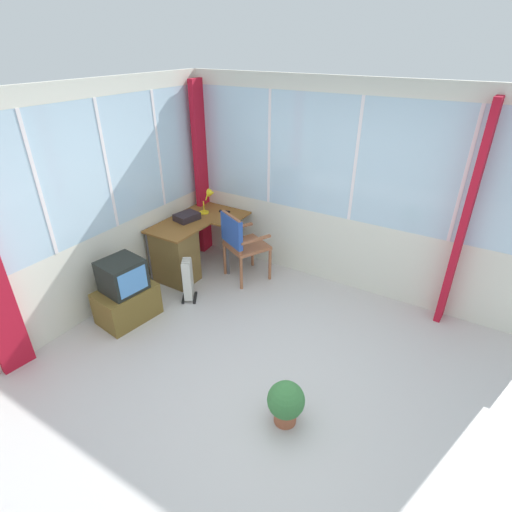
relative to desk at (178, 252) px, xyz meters
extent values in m
cube|color=beige|center=(-1.00, -1.92, -0.43)|extent=(4.98, 5.49, 0.06)
cube|color=silver|center=(-1.00, 0.36, 0.07)|extent=(3.98, 0.06, 0.93)
cube|color=silver|center=(-1.00, 0.36, 1.23)|extent=(3.90, 0.06, 1.41)
cube|color=silver|center=(-1.00, 0.36, 2.03)|extent=(3.98, 0.06, 0.18)
cube|color=white|center=(-1.40, 0.36, 1.23)|extent=(0.04, 0.07, 1.41)
cube|color=white|center=(-0.60, 0.36, 1.23)|extent=(0.04, 0.07, 1.41)
cube|color=white|center=(0.20, 0.36, 1.23)|extent=(0.04, 0.07, 1.41)
cube|color=silver|center=(1.02, -1.92, 0.07)|extent=(0.06, 4.49, 0.93)
cube|color=silver|center=(1.02, -1.92, 1.23)|extent=(0.06, 4.40, 1.41)
cube|color=silver|center=(1.02, -1.92, 2.03)|extent=(0.06, 4.49, 0.18)
cube|color=white|center=(1.02, -3.04, 1.23)|extent=(0.07, 0.04, 1.41)
cube|color=white|center=(1.02, -1.92, 1.23)|extent=(0.07, 0.04, 1.41)
cube|color=white|center=(1.02, -0.80, 1.23)|extent=(0.07, 0.04, 1.41)
cube|color=#B61428|center=(0.89, 0.23, 0.81)|extent=(0.30, 0.10, 2.41)
cube|color=#B61428|center=(0.94, -3.16, 0.81)|extent=(0.30, 0.09, 2.41)
cube|color=brown|center=(0.34, 0.01, 0.33)|extent=(1.26, 0.59, 0.02)
cube|color=brown|center=(0.68, -0.41, 0.33)|extent=(0.59, 0.26, 0.02)
cube|color=brown|center=(-0.06, 0.01, -0.05)|extent=(0.40, 0.55, 0.70)
cylinder|color=#4C4C51|center=(0.42, -0.50, -0.04)|extent=(0.04, 0.04, 0.71)
cylinder|color=#4C4C51|center=(-0.25, 0.26, -0.04)|extent=(0.04, 0.04, 0.71)
cylinder|color=yellow|center=(0.60, 0.00, 0.35)|extent=(0.13, 0.13, 0.02)
cylinder|color=yellow|center=(0.60, 0.00, 0.43)|extent=(0.02, 0.02, 0.15)
cylinder|color=yellow|center=(0.65, -0.03, 0.58)|extent=(0.03, 0.07, 0.15)
cone|color=yellow|center=(0.70, -0.07, 0.61)|extent=(0.11, 0.11, 0.12)
cube|color=black|center=(0.76, -0.23, 0.35)|extent=(0.08, 0.16, 0.02)
cube|color=#281F23|center=(0.29, 0.05, 0.38)|extent=(0.34, 0.28, 0.09)
cylinder|color=#9B5B3C|center=(0.60, -1.06, -0.17)|extent=(0.04, 0.04, 0.45)
cylinder|color=#9B5B3C|center=(0.80, -0.66, -0.17)|extent=(0.04, 0.04, 0.45)
cylinder|color=#9B5B3C|center=(0.21, -0.86, -0.17)|extent=(0.04, 0.04, 0.45)
cylinder|color=#9B5B3C|center=(0.40, -0.47, -0.17)|extent=(0.04, 0.04, 0.45)
cube|color=#9B5B3C|center=(0.50, -0.76, 0.07)|extent=(0.64, 0.64, 0.04)
cube|color=#9B5B3C|center=(0.31, -0.66, 0.32)|extent=(0.22, 0.40, 0.46)
cube|color=#2C4FA4|center=(0.31, -0.66, 0.35)|extent=(0.26, 0.44, 0.38)
cube|color=#9B5B3C|center=(0.40, -0.96, 0.25)|extent=(0.40, 0.23, 0.03)
cube|color=#9B5B3C|center=(0.60, -0.56, 0.25)|extent=(0.40, 0.23, 0.03)
cube|color=brown|center=(-0.98, -0.08, -0.20)|extent=(0.69, 0.52, 0.39)
cube|color=black|center=(-0.98, -0.08, 0.18)|extent=(0.47, 0.45, 0.36)
cube|color=#5191D8|center=(-1.01, -0.28, 0.18)|extent=(0.34, 0.05, 0.28)
cube|color=#262628|center=(-0.84, -0.10, 0.03)|extent=(0.29, 0.25, 0.07)
cube|color=silver|center=(-0.40, -0.48, -0.11)|extent=(0.07, 0.09, 0.52)
cube|color=silver|center=(-0.36, -0.46, -0.11)|extent=(0.07, 0.09, 0.52)
cube|color=silver|center=(-0.32, -0.43, -0.11)|extent=(0.07, 0.09, 0.52)
cube|color=silver|center=(-0.29, -0.41, -0.11)|extent=(0.07, 0.09, 0.52)
cube|color=silver|center=(-0.25, -0.39, -0.11)|extent=(0.07, 0.09, 0.52)
cube|color=black|center=(-0.29, -0.49, -0.38)|extent=(0.21, 0.15, 0.03)
cube|color=black|center=(-0.36, -0.37, -0.38)|extent=(0.21, 0.15, 0.03)
cube|color=silver|center=(-0.22, -0.37, -0.08)|extent=(0.09, 0.10, 0.36)
cylinder|color=#A05337|center=(-1.30, -2.29, -0.33)|extent=(0.19, 0.19, 0.13)
sphere|color=#3A793E|center=(-1.30, -2.29, -0.15)|extent=(0.32, 0.32, 0.32)
camera|label=1|loc=(-3.37, -3.26, 2.46)|focal=27.81mm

